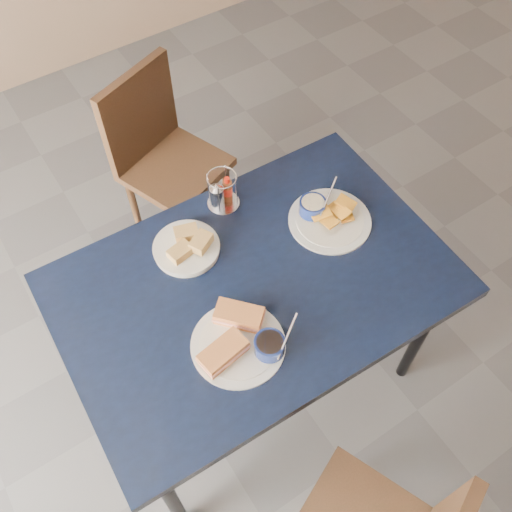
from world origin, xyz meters
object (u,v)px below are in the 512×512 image
sandwich_plate (241,339)px  condiment_caddy (221,193)px  chair_far (165,146)px  bread_basket (187,247)px  dining_table (255,293)px  plantain_plate (325,215)px

sandwich_plate → condiment_caddy: condiment_caddy is taller
chair_far → condiment_caddy: (-0.07, -0.61, 0.33)m
bread_basket → condiment_caddy: size_ratio=1.55×
dining_table → condiment_caddy: 0.35m
sandwich_plate → plantain_plate: same height
bread_basket → dining_table: bearing=-62.1°
condiment_caddy → chair_far: bearing=83.9°
dining_table → bread_basket: (-0.12, 0.22, 0.09)m
chair_far → sandwich_plate: bearing=-105.0°
plantain_plate → dining_table: bearing=-166.1°
chair_far → sandwich_plate: (-0.29, -1.09, 0.30)m
dining_table → chair_far: chair_far is taller
condiment_caddy → plantain_plate: bearing=-43.7°
dining_table → chair_far: 0.97m
plantain_plate → condiment_caddy: (-0.25, 0.24, 0.04)m
sandwich_plate → bread_basket: size_ratio=1.43×
plantain_plate → bread_basket: bearing=163.0°
dining_table → bread_basket: 0.26m
dining_table → plantain_plate: (0.33, 0.08, 0.08)m
dining_table → condiment_caddy: condiment_caddy is taller
chair_far → sandwich_plate: sandwich_plate is taller
dining_table → sandwich_plate: size_ratio=4.07×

